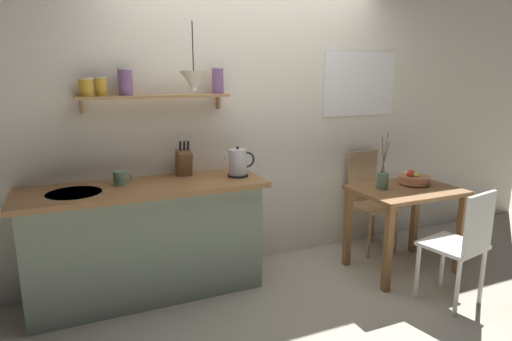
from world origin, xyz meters
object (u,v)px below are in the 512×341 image
(dining_table, at_px, (405,204))
(dining_chair_far, at_px, (368,196))
(dining_chair_near, at_px, (462,242))
(knife_block, at_px, (184,162))
(pendant_lamp, at_px, (194,81))
(coffee_mug_by_sink, at_px, (120,178))
(twig_vase, at_px, (382,180))
(electric_kettle, at_px, (238,163))
(fruit_bowl, at_px, (414,179))

(dining_table, xyz_separation_m, dining_chair_far, (0.04, 0.56, -0.08))
(dining_chair_near, height_order, knife_block, knife_block)
(dining_chair_near, xyz_separation_m, pendant_lamp, (-1.75, 0.94, 1.17))
(dining_chair_far, height_order, coffee_mug_by_sink, coffee_mug_by_sink)
(twig_vase, height_order, pendant_lamp, pendant_lamp)
(coffee_mug_by_sink, bearing_deg, knife_block, 12.06)
(dining_table, bearing_deg, dining_chair_near, -93.41)
(dining_table, distance_m, coffee_mug_by_sink, 2.40)
(dining_table, relative_size, coffee_mug_by_sink, 6.42)
(twig_vase, bearing_deg, dining_table, -17.36)
(dining_chair_far, xyz_separation_m, coffee_mug_by_sink, (-2.36, -0.05, 0.43))
(dining_table, height_order, knife_block, knife_block)
(twig_vase, distance_m, electric_kettle, 1.26)
(dining_chair_far, bearing_deg, dining_chair_near, -93.56)
(dining_chair_near, bearing_deg, electric_kettle, 142.05)
(fruit_bowl, bearing_deg, pendant_lamp, 173.75)
(fruit_bowl, xyz_separation_m, coffee_mug_by_sink, (-2.47, 0.43, 0.16))
(electric_kettle, xyz_separation_m, knife_block, (-0.40, 0.20, 0.00))
(fruit_bowl, height_order, twig_vase, twig_vase)
(fruit_bowl, xyz_separation_m, twig_vase, (-0.36, -0.01, 0.03))
(dining_chair_near, relative_size, pendant_lamp, 1.86)
(electric_kettle, bearing_deg, dining_chair_far, 5.75)
(dining_chair_near, xyz_separation_m, knife_block, (-1.77, 1.27, 0.51))
(knife_block, bearing_deg, electric_kettle, -27.06)
(dining_chair_near, relative_size, coffee_mug_by_sink, 6.53)
(dining_chair_far, bearing_deg, pendant_lamp, -171.61)
(fruit_bowl, xyz_separation_m, pendant_lamp, (-1.94, 0.21, 0.87))
(dining_chair_near, height_order, fruit_bowl, dining_chair_near)
(fruit_bowl, height_order, electric_kettle, electric_kettle)
(fruit_bowl, xyz_separation_m, electric_kettle, (-1.56, 0.34, 0.21))
(coffee_mug_by_sink, bearing_deg, dining_chair_far, 1.30)
(twig_vase, bearing_deg, dining_chair_far, 63.33)
(dining_table, xyz_separation_m, pendant_lamp, (-1.79, 0.29, 1.06))
(dining_chair_near, relative_size, dining_chair_far, 0.93)
(dining_chair_near, bearing_deg, dining_table, 86.59)
(dining_chair_near, height_order, pendant_lamp, pendant_lamp)
(dining_table, distance_m, twig_vase, 0.31)
(dining_chair_near, xyz_separation_m, coffee_mug_by_sink, (-2.29, 1.16, 0.45))
(dining_table, distance_m, fruit_bowl, 0.26)
(dining_chair_near, distance_m, electric_kettle, 1.81)
(fruit_bowl, bearing_deg, coffee_mug_by_sink, 170.17)
(dining_chair_far, relative_size, electric_kettle, 3.74)
(knife_block, xyz_separation_m, pendant_lamp, (0.01, -0.33, 0.66))
(knife_block, height_order, coffee_mug_by_sink, knife_block)
(coffee_mug_by_sink, bearing_deg, dining_table, -12.23)
(dining_chair_far, height_order, twig_vase, twig_vase)
(fruit_bowl, relative_size, pendant_lamp, 0.55)
(dining_chair_far, bearing_deg, dining_table, -93.74)
(dining_chair_far, distance_m, coffee_mug_by_sink, 2.40)
(dining_table, distance_m, dining_chair_near, 0.66)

